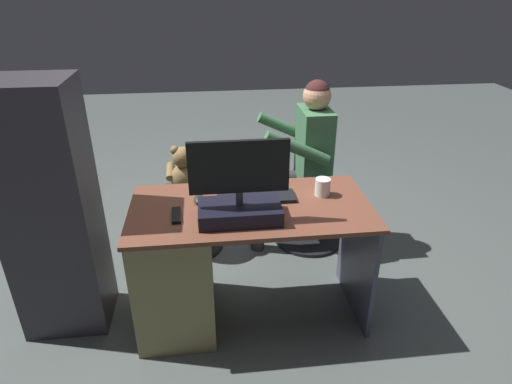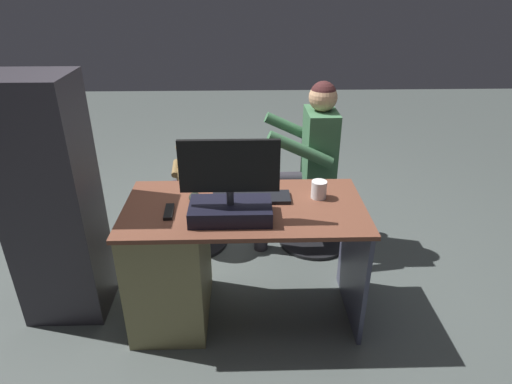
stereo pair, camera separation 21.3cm
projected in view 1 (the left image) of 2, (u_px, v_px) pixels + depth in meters
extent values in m
plane|color=#4D5552|center=(245.00, 270.00, 2.99)|extent=(10.00, 10.00, 0.00)
cube|color=brown|center=(251.00, 208.00, 2.31)|extent=(1.27, 0.64, 0.02)
cube|color=olive|center=(176.00, 269.00, 2.43)|extent=(0.41, 0.59, 0.69)
cube|color=#404257|center=(357.00, 256.00, 2.54)|extent=(0.02, 0.57, 0.69)
cube|color=black|center=(240.00, 212.00, 2.17)|extent=(0.41, 0.23, 0.08)
cylinder|color=#333338|center=(239.00, 198.00, 2.14)|extent=(0.04, 0.04, 0.07)
cube|color=black|center=(239.00, 167.00, 2.06)|extent=(0.48, 0.02, 0.26)
cube|color=black|center=(239.00, 166.00, 2.08)|extent=(0.44, 0.00, 0.24)
cube|color=black|center=(256.00, 198.00, 2.37)|extent=(0.42, 0.14, 0.02)
ellipsoid|color=#272C21|center=(199.00, 199.00, 2.34)|extent=(0.06, 0.10, 0.04)
cylinder|color=white|center=(323.00, 187.00, 2.40)|extent=(0.08, 0.08, 0.10)
cube|color=black|center=(176.00, 215.00, 2.20)|extent=(0.05, 0.15, 0.02)
cylinder|color=black|center=(190.00, 244.00, 3.25)|extent=(0.50, 0.50, 0.03)
cylinder|color=gray|center=(188.00, 221.00, 3.16)|extent=(0.04, 0.04, 0.37)
cylinder|color=#3F363F|center=(186.00, 195.00, 3.07)|extent=(0.39, 0.39, 0.06)
ellipsoid|color=olive|center=(184.00, 178.00, 3.01)|extent=(0.19, 0.16, 0.20)
sphere|color=olive|center=(183.00, 157.00, 2.94)|extent=(0.14, 0.14, 0.14)
sphere|color=beige|center=(183.00, 155.00, 3.00)|extent=(0.05, 0.05, 0.05)
sphere|color=olive|center=(190.00, 149.00, 2.92)|extent=(0.06, 0.06, 0.06)
sphere|color=olive|center=(175.00, 150.00, 2.91)|extent=(0.06, 0.06, 0.06)
cylinder|color=olive|center=(198.00, 170.00, 3.03)|extent=(0.05, 0.15, 0.10)
cylinder|color=olive|center=(170.00, 171.00, 3.01)|extent=(0.05, 0.15, 0.10)
cylinder|color=olive|center=(192.00, 180.00, 3.14)|extent=(0.06, 0.12, 0.06)
cylinder|color=olive|center=(179.00, 181.00, 3.13)|extent=(0.06, 0.12, 0.06)
cylinder|color=black|center=(308.00, 237.00, 3.34)|extent=(0.52, 0.52, 0.03)
cylinder|color=gray|center=(310.00, 214.00, 3.25)|extent=(0.04, 0.04, 0.37)
cylinder|color=#3A5570|center=(311.00, 188.00, 3.15)|extent=(0.39, 0.39, 0.06)
cube|color=#3F7049|center=(314.00, 148.00, 3.01)|extent=(0.20, 0.32, 0.55)
sphere|color=tan|center=(317.00, 96.00, 2.85)|extent=(0.18, 0.18, 0.18)
sphere|color=#421F1F|center=(317.00, 93.00, 2.84)|extent=(0.17, 0.17, 0.17)
cylinder|color=#3F7049|center=(297.00, 148.00, 2.78)|extent=(0.43, 0.08, 0.26)
cylinder|color=#3F7049|center=(287.00, 128.00, 3.14)|extent=(0.43, 0.08, 0.26)
cylinder|color=#332F38|center=(286.00, 189.00, 3.03)|extent=(0.40, 0.11, 0.11)
cylinder|color=#332F38|center=(258.00, 221.00, 3.12)|extent=(0.10, 0.10, 0.46)
cylinder|color=#332F38|center=(282.00, 178.00, 3.19)|extent=(0.40, 0.11, 0.11)
cylinder|color=#332F38|center=(255.00, 209.00, 3.28)|extent=(0.10, 0.10, 0.46)
cube|color=#302D33|center=(51.00, 213.00, 2.28)|extent=(0.44, 0.36, 1.39)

